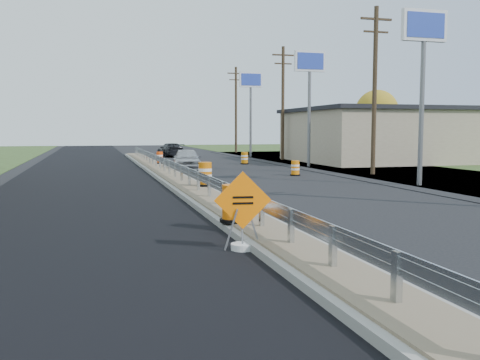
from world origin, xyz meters
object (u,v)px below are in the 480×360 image
object	(u,v)px
barrel_shoulder_near	(295,168)
car_dark_far	(171,150)
barrel_median_near	(232,204)
barrel_shoulder_mid	(245,158)
barrel_median_mid	(205,175)
barrel_median_far	(160,158)
car_silver	(187,159)
caution_sign	(243,230)

from	to	relation	value
barrel_shoulder_near	car_dark_far	size ratio (longest dim) A/B	0.19
barrel_median_near	car_dark_far	world-z (taller)	car_dark_far
barrel_median_near	barrel_shoulder_near	bearing A→B (deg)	63.09
barrel_median_near	barrel_shoulder_mid	size ratio (longest dim) A/B	1.04
barrel_median_mid	barrel_median_far	distance (m)	15.31
car_silver	barrel_shoulder_mid	bearing A→B (deg)	50.26
barrel_median_far	barrel_median_near	bearing A→B (deg)	-92.63
caution_sign	barrel_median_near	world-z (taller)	caution_sign
barrel_median_near	car_silver	bearing A→B (deg)	83.37
barrel_shoulder_near	barrel_median_near	bearing A→B (deg)	-116.91
car_silver	car_dark_far	world-z (taller)	car_silver
barrel_median_near	car_silver	xyz separation A→B (m)	(2.35, 20.21, 0.01)
caution_sign	car_dark_far	distance (m)	39.94
caution_sign	barrel_median_mid	bearing A→B (deg)	91.01
barrel_median_near	barrel_median_far	xyz separation A→B (m)	(1.10, 23.92, -0.07)
barrel_median_far	barrel_shoulder_near	bearing A→B (deg)	-54.51
barrel_median_mid	barrel_shoulder_mid	world-z (taller)	barrel_median_mid
barrel_shoulder_mid	car_dark_far	distance (m)	12.91
barrel_median_near	barrel_median_far	world-z (taller)	barrel_median_near
barrel_median_near	barrel_shoulder_near	size ratio (longest dim) A/B	1.13
caution_sign	barrel_median_near	distance (m)	2.25
barrel_shoulder_mid	barrel_shoulder_near	bearing A→B (deg)	-90.00
barrel_shoulder_near	barrel_shoulder_mid	world-z (taller)	barrel_shoulder_mid
barrel_median_mid	car_silver	size ratio (longest dim) A/B	0.24
caution_sign	barrel_shoulder_near	size ratio (longest dim) A/B	2.02
caution_sign	car_silver	distance (m)	22.58
caution_sign	barrel_median_far	bearing A→B (deg)	95.46
barrel_shoulder_near	car_silver	size ratio (longest dim) A/B	0.20
caution_sign	barrel_median_far	world-z (taller)	caution_sign
car_silver	barrel_median_near	bearing A→B (deg)	-89.96
barrel_median_mid	car_silver	bearing A→B (deg)	83.85
barrel_shoulder_near	barrel_shoulder_mid	xyz separation A→B (m)	(-0.00, 10.29, 0.03)
barrel_median_mid	barrel_median_near	bearing A→B (deg)	-97.27
barrel_median_near	barrel_median_far	bearing A→B (deg)	87.37
barrel_median_mid	barrel_shoulder_near	bearing A→B (deg)	44.14
barrel_median_mid	car_silver	xyz separation A→B (m)	(1.25, 11.59, -0.01)
car_dark_far	barrel_shoulder_mid	bearing A→B (deg)	101.12
barrel_median_far	barrel_shoulder_mid	xyz separation A→B (m)	(6.45, 1.24, -0.18)
barrel_shoulder_mid	car_silver	bearing A→B (deg)	-136.41
barrel_shoulder_near	barrel_shoulder_mid	size ratio (longest dim) A/B	0.92
caution_sign	car_dark_far	world-z (taller)	caution_sign
barrel_median_mid	car_dark_far	distance (m)	29.03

